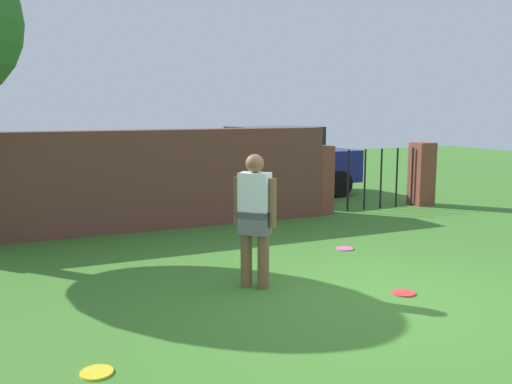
{
  "coord_description": "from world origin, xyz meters",
  "views": [
    {
      "loc": [
        -3.56,
        -4.84,
        2.14
      ],
      "look_at": [
        -0.47,
        2.07,
        1.0
      ],
      "focal_mm": 38.71,
      "sensor_mm": 36.0,
      "label": 1
    }
  ],
  "objects_px": {
    "person": "(255,215)",
    "car": "(274,162)",
    "frisbee_red": "(403,293)",
    "frisbee_yellow": "(97,372)",
    "frisbee_pink": "(345,249)"
  },
  "relations": [
    {
      "from": "car",
      "to": "frisbee_pink",
      "type": "height_order",
      "value": "car"
    },
    {
      "from": "person",
      "to": "car",
      "type": "distance_m",
      "value": 7.0
    },
    {
      "from": "person",
      "to": "frisbee_red",
      "type": "distance_m",
      "value": 1.97
    },
    {
      "from": "frisbee_yellow",
      "to": "person",
      "type": "bearing_deg",
      "value": 35.69
    },
    {
      "from": "person",
      "to": "frisbee_red",
      "type": "bearing_deg",
      "value": 12.75
    },
    {
      "from": "person",
      "to": "car",
      "type": "height_order",
      "value": "car"
    },
    {
      "from": "person",
      "to": "frisbee_pink",
      "type": "relative_size",
      "value": 6.0
    },
    {
      "from": "frisbee_yellow",
      "to": "frisbee_pink",
      "type": "bearing_deg",
      "value": 32.45
    },
    {
      "from": "car",
      "to": "frisbee_red",
      "type": "xyz_separation_m",
      "value": [
        -1.78,
        -7.13,
        -0.85
      ]
    },
    {
      "from": "person",
      "to": "frisbee_red",
      "type": "xyz_separation_m",
      "value": [
        1.49,
        -0.94,
        -0.89
      ]
    },
    {
      "from": "car",
      "to": "person",
      "type": "bearing_deg",
      "value": 56.74
    },
    {
      "from": "person",
      "to": "frisbee_yellow",
      "type": "xyz_separation_m",
      "value": [
        -2.08,
        -1.5,
        -0.89
      ]
    },
    {
      "from": "frisbee_red",
      "to": "person",
      "type": "bearing_deg",
      "value": 147.88
    },
    {
      "from": "car",
      "to": "frisbee_yellow",
      "type": "height_order",
      "value": "car"
    },
    {
      "from": "car",
      "to": "frisbee_pink",
      "type": "distance_m",
      "value": 5.31
    }
  ]
}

